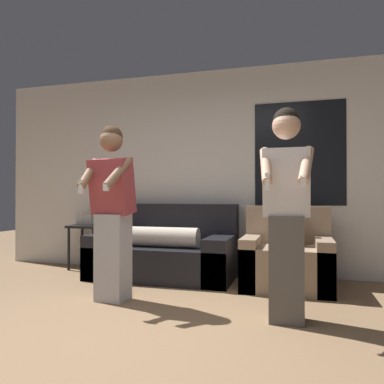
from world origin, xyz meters
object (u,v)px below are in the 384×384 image
at_px(armchair, 287,259).
at_px(person_right, 287,210).
at_px(side_table, 87,232).
at_px(person_left, 112,210).
at_px(couch, 164,252).

bearing_deg(armchair, person_right, -88.43).
xyz_separation_m(side_table, person_left, (1.10, -1.35, 0.37)).
xyz_separation_m(person_left, person_right, (1.65, -0.16, 0.03)).
height_order(side_table, person_left, person_left).
xyz_separation_m(armchair, side_table, (-2.72, 0.33, 0.19)).
bearing_deg(person_right, armchair, 91.57).
bearing_deg(person_left, person_right, -5.66).
distance_m(couch, person_right, 2.10).
height_order(couch, person_right, person_right).
bearing_deg(couch, armchair, -4.68).
bearing_deg(armchair, side_table, 173.00).
relative_size(person_left, person_right, 0.98).
bearing_deg(person_left, armchair, 32.20).
relative_size(side_table, person_right, 0.44).
bearing_deg(side_table, couch, -9.81).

